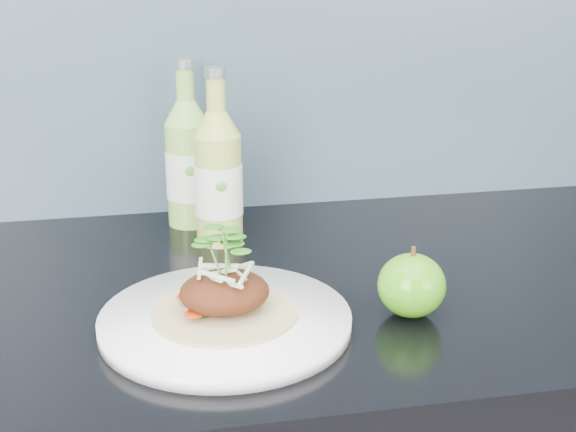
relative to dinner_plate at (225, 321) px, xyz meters
name	(u,v)px	position (x,y,z in m)	size (l,w,h in m)	color
dinner_plate	(225,321)	(0.00, 0.00, 0.00)	(0.27, 0.27, 0.02)	white
pork_taco	(224,289)	(0.00, 0.00, 0.04)	(0.16, 0.16, 0.10)	tan
green_apple	(412,285)	(0.20, -0.01, 0.03)	(0.09, 0.09, 0.08)	#3A9610
cider_bottle_left	(188,163)	(-0.01, 0.34, 0.08)	(0.09, 0.09, 0.24)	#8EC853
cider_bottle_right	(218,178)	(0.02, 0.26, 0.08)	(0.07, 0.07, 0.24)	#AABC4E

